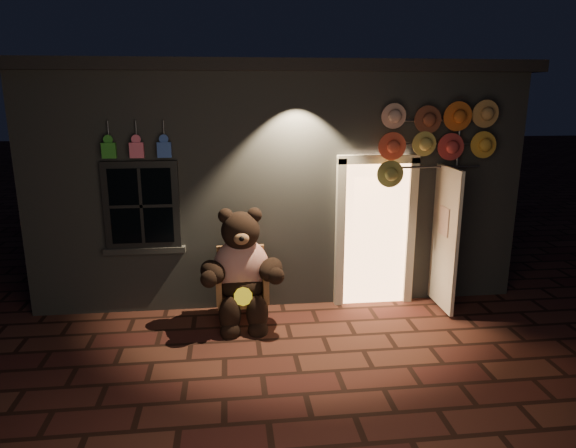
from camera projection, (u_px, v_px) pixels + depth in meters
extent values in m
plane|color=#542C20|center=(295.00, 354.00, 6.10)|extent=(60.00, 60.00, 0.00)
cube|color=slate|center=(268.00, 169.00, 9.54)|extent=(7.00, 5.00, 3.30)
cube|color=black|center=(267.00, 72.00, 9.11)|extent=(7.30, 5.30, 0.16)
cube|color=black|center=(142.00, 205.00, 6.91)|extent=(1.00, 0.10, 1.20)
cube|color=black|center=(142.00, 206.00, 6.88)|extent=(0.82, 0.06, 1.02)
cube|color=slate|center=(145.00, 250.00, 7.07)|extent=(1.10, 0.14, 0.08)
cube|color=#F0A86C|center=(375.00, 233.00, 7.42)|extent=(0.92, 0.10, 2.10)
cube|color=beige|center=(340.00, 235.00, 7.32)|extent=(0.12, 0.12, 2.20)
cube|color=beige|center=(410.00, 233.00, 7.44)|extent=(0.12, 0.12, 2.20)
cube|color=beige|center=(379.00, 159.00, 7.11)|extent=(1.16, 0.12, 0.12)
cube|color=beige|center=(445.00, 238.00, 7.15)|extent=(0.05, 0.80, 2.00)
cube|color=#319027|center=(109.00, 151.00, 6.61)|extent=(0.18, 0.07, 0.20)
cylinder|color=#59595E|center=(108.00, 131.00, 6.60)|extent=(0.02, 0.02, 0.25)
cube|color=#EF627F|center=(137.00, 150.00, 6.65)|extent=(0.18, 0.07, 0.20)
cylinder|color=#59595E|center=(136.00, 130.00, 6.64)|extent=(0.02, 0.02, 0.25)
cube|color=#3153AE|center=(164.00, 150.00, 6.69)|extent=(0.18, 0.07, 0.20)
cylinder|color=#59595E|center=(164.00, 130.00, 6.68)|extent=(0.02, 0.02, 0.25)
cube|color=#9A613B|center=(242.00, 297.00, 6.93)|extent=(0.66, 0.61, 0.09)
cube|color=#9A613B|center=(241.00, 268.00, 7.11)|extent=(0.65, 0.09, 0.65)
cube|color=#9A613B|center=(219.00, 286.00, 6.82)|extent=(0.08, 0.56, 0.37)
cube|color=#9A613B|center=(265.00, 284.00, 6.90)|extent=(0.08, 0.56, 0.37)
cylinder|color=#9A613B|center=(222.00, 320.00, 6.69)|extent=(0.05, 0.05, 0.30)
cylinder|color=#9A613B|center=(264.00, 317.00, 6.76)|extent=(0.05, 0.05, 0.30)
cylinder|color=#9A613B|center=(222.00, 304.00, 7.19)|extent=(0.05, 0.05, 0.30)
cylinder|color=#9A613B|center=(261.00, 302.00, 7.26)|extent=(0.05, 0.05, 0.30)
ellipsoid|color=#B32513|center=(241.00, 267.00, 6.89)|extent=(0.76, 0.61, 0.79)
ellipsoid|color=black|center=(242.00, 286.00, 6.86)|extent=(0.63, 0.54, 0.37)
sphere|color=black|center=(241.00, 231.00, 6.70)|extent=(0.52, 0.52, 0.51)
sphere|color=black|center=(226.00, 216.00, 6.66)|extent=(0.20, 0.20, 0.20)
sphere|color=black|center=(254.00, 215.00, 6.71)|extent=(0.20, 0.20, 0.20)
ellipsoid|color=#946743|center=(241.00, 239.00, 6.49)|extent=(0.20, 0.14, 0.16)
ellipsoid|color=black|center=(213.00, 272.00, 6.60)|extent=(0.45, 0.59, 0.29)
ellipsoid|color=black|center=(271.00, 269.00, 6.69)|extent=(0.44, 0.58, 0.29)
ellipsoid|color=black|center=(230.00, 315.00, 6.58)|extent=(0.29, 0.29, 0.49)
ellipsoid|color=black|center=(257.00, 313.00, 6.63)|extent=(0.29, 0.29, 0.49)
sphere|color=black|center=(230.00, 331.00, 6.57)|extent=(0.27, 0.27, 0.27)
sphere|color=black|center=(258.00, 330.00, 6.61)|extent=(0.27, 0.27, 0.27)
cylinder|color=yellow|center=(243.00, 296.00, 6.55)|extent=(0.24, 0.10, 0.23)
cylinder|color=#59595E|center=(453.00, 207.00, 7.35)|extent=(0.04, 0.04, 2.87)
cylinder|color=#59595E|center=(439.00, 120.00, 6.99)|extent=(1.27, 0.03, 0.03)
cylinder|color=#59595E|center=(437.00, 144.00, 7.07)|extent=(1.27, 0.03, 0.03)
cylinder|color=#59595E|center=(436.00, 167.00, 7.15)|extent=(1.27, 0.03, 0.03)
cylinder|color=#D6A089|center=(394.00, 117.00, 6.85)|extent=(0.36, 0.11, 0.36)
cylinder|color=brown|center=(426.00, 117.00, 6.87)|extent=(0.36, 0.11, 0.36)
cylinder|color=orange|center=(457.00, 117.00, 6.89)|extent=(0.36, 0.11, 0.36)
cylinder|color=tan|center=(485.00, 116.00, 6.99)|extent=(0.36, 0.11, 0.36)
cylinder|color=#E55034|center=(394.00, 145.00, 6.91)|extent=(0.36, 0.11, 0.36)
cylinder|color=#CAB351|center=(425.00, 145.00, 6.93)|extent=(0.36, 0.11, 0.36)
cylinder|color=#C83A38|center=(453.00, 144.00, 7.04)|extent=(0.36, 0.11, 0.36)
cylinder|color=yellow|center=(483.00, 144.00, 7.06)|extent=(0.36, 0.11, 0.36)
cylinder|color=olive|center=(393.00, 173.00, 6.98)|extent=(0.36, 0.11, 0.36)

